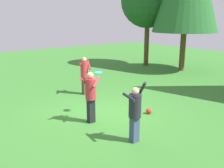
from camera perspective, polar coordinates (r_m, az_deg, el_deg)
name	(u,v)px	position (r m, az deg, el deg)	size (l,w,h in m)	color
ground_plane	(102,114)	(9.12, -2.18, -6.75)	(40.00, 40.00, 0.00)	#387A2D
person_thrower	(135,110)	(6.85, 5.21, -5.91)	(0.55, 0.55, 1.73)	#38476B
person_catcher	(84,73)	(11.23, -6.26, 2.61)	(0.69, 0.65, 1.68)	#4C382D
person_bystander	(91,93)	(8.11, -4.86, -2.06)	(0.71, 0.73, 1.69)	black
frisbee	(98,73)	(8.64, -3.14, 2.58)	(0.38, 0.38, 0.05)	#2393D1
ball_red	(149,111)	(9.18, 8.33, -6.07)	(0.20, 0.20, 0.20)	red
tree_far_left	(148,1)	(18.31, 8.16, 18.18)	(3.73, 3.73, 6.37)	brown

